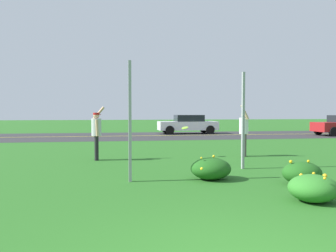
{
  "coord_description": "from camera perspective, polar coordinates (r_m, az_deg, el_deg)",
  "views": [
    {
      "loc": [
        -1.53,
        -3.4,
        1.7
      ],
      "look_at": [
        0.27,
        7.33,
        1.25
      ],
      "focal_mm": 37.41,
      "sensor_mm": 36.0,
      "label": 1
    }
  ],
  "objects": [
    {
      "name": "sign_post_near_path",
      "position": [
        8.48,
        -6.22,
        0.75
      ],
      "size": [
        0.07,
        0.1,
        2.93
      ],
      "color": "#93969B",
      "rests_on": "ground"
    },
    {
      "name": "daylily_clump_mid_left",
      "position": [
        8.89,
        6.99,
        -6.9
      ],
      "size": [
        1.02,
        0.95,
        0.6
      ],
      "color": "#1E5619",
      "rests_on": "ground"
    },
    {
      "name": "highway_strip",
      "position": [
        24.58,
        -5.96,
        -1.62
      ],
      "size": [
        120.0,
        8.44,
        0.01
      ],
      "primitive_type": "cube",
      "color": "#2D2D30",
      "rests_on": "ground"
    },
    {
      "name": "person_thrower_red_cap_gray_shirt",
      "position": [
        12.46,
        -11.57,
        -0.8
      ],
      "size": [
        0.46,
        0.49,
        1.89
      ],
      "color": "#B2B2B7",
      "rests_on": "ground"
    },
    {
      "name": "ground_plane",
      "position": [
        14.13,
        -3.27,
        -4.57
      ],
      "size": [
        120.0,
        120.0,
        0.0
      ],
      "primitive_type": "plane",
      "color": "#26601E"
    },
    {
      "name": "daylily_clump_mid_center",
      "position": [
        8.82,
        20.98,
        -7.16
      ],
      "size": [
        0.92,
        0.82,
        0.58
      ],
      "color": "#1E5619",
      "rests_on": "ground"
    },
    {
      "name": "highway_center_stripe",
      "position": [
        24.58,
        -5.96,
        -1.61
      ],
      "size": [
        120.0,
        0.16,
        0.0
      ],
      "primitive_type": "cube",
      "color": "yellow",
      "rests_on": "ground"
    },
    {
      "name": "daylily_clump_front_left",
      "position": [
        7.22,
        22.57,
        -9.34
      ],
      "size": [
        0.92,
        0.92,
        0.54
      ],
      "color": "#2D7526",
      "rests_on": "ground"
    },
    {
      "name": "car_white_center_left",
      "position": [
        27.07,
        3.26,
        0.31
      ],
      "size": [
        4.5,
        2.0,
        1.45
      ],
      "color": "silver",
      "rests_on": "ground"
    },
    {
      "name": "person_catcher_white_shirt",
      "position": [
        13.55,
        12.24,
        -0.61
      ],
      "size": [
        0.39,
        0.49,
        1.96
      ],
      "color": "silver",
      "rests_on": "ground"
    },
    {
      "name": "frisbee_lime",
      "position": [
        13.01,
        2.77,
        -0.32
      ],
      "size": [
        0.26,
        0.24,
        0.13
      ],
      "color": "#8CD133"
    },
    {
      "name": "sign_post_by_roadside",
      "position": [
        10.58,
        12.14,
        0.86
      ],
      "size": [
        0.07,
        0.1,
        2.87
      ],
      "color": "#93969B",
      "rests_on": "ground"
    }
  ]
}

